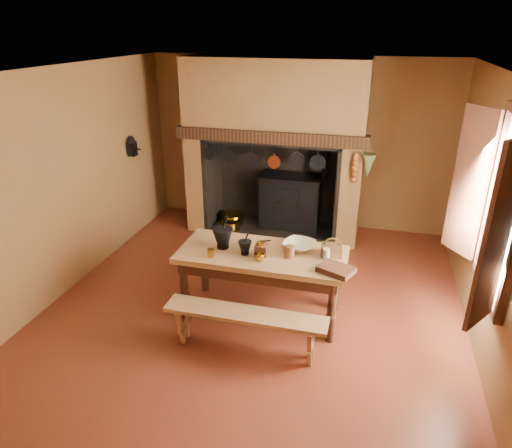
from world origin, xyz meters
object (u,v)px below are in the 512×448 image
(iron_range, at_px, (291,201))
(work_table, at_px, (262,262))
(bench_front, at_px, (245,322))
(mixing_bowl, at_px, (299,245))
(coffee_grinder, at_px, (261,249))
(wicker_basket, at_px, (331,250))

(iron_range, bearing_deg, work_table, -86.47)
(bench_front, distance_m, mixing_bowl, 1.12)
(coffee_grinder, bearing_deg, bench_front, -95.33)
(bench_front, height_order, coffee_grinder, coffee_grinder)
(bench_front, relative_size, coffee_grinder, 8.40)
(work_table, relative_size, wicker_basket, 7.66)
(coffee_grinder, bearing_deg, iron_range, 88.85)
(work_table, relative_size, coffee_grinder, 9.36)
(mixing_bowl, xyz_separation_m, wicker_basket, (0.38, -0.07, 0.03))
(work_table, bearing_deg, bench_front, -90.00)
(work_table, xyz_separation_m, coffee_grinder, (0.01, -0.08, 0.21))
(iron_range, relative_size, mixing_bowl, 4.45)
(iron_range, height_order, wicker_basket, iron_range)
(mixing_bowl, bearing_deg, iron_range, 102.82)
(coffee_grinder, xyz_separation_m, mixing_bowl, (0.39, 0.27, -0.03))
(iron_range, xyz_separation_m, mixing_bowl, (0.55, -2.44, 0.40))
(iron_range, height_order, work_table, iron_range)
(iron_range, bearing_deg, mixing_bowl, -77.18)
(work_table, bearing_deg, wicker_basket, 9.04)
(work_table, distance_m, wicker_basket, 0.81)
(work_table, relative_size, mixing_bowl, 5.36)
(work_table, bearing_deg, coffee_grinder, -85.15)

